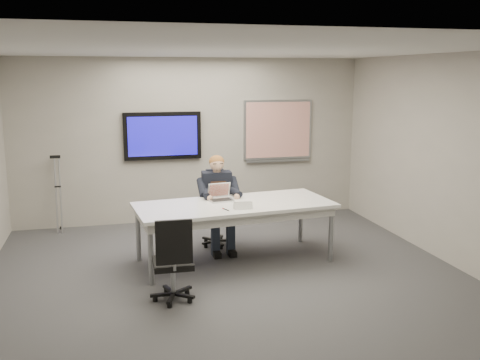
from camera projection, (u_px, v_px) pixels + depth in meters
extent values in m
cube|color=#3A3A3D|center=(232.00, 282.00, 6.61)|extent=(6.00, 6.00, 0.02)
cube|color=silver|center=(231.00, 49.00, 6.06)|extent=(6.00, 6.00, 0.02)
cube|color=#AAA49A|center=(192.00, 140.00, 9.19)|extent=(6.00, 0.02, 2.80)
cube|color=#AAA49A|center=(337.00, 249.00, 3.48)|extent=(6.00, 0.02, 2.80)
cube|color=#AAA49A|center=(452.00, 161.00, 7.05)|extent=(0.02, 6.00, 2.80)
cube|color=white|center=(234.00, 205.00, 7.19)|extent=(2.73, 1.36, 0.04)
cube|color=silver|center=(234.00, 211.00, 7.21)|extent=(2.61, 1.24, 0.11)
cylinder|color=gray|center=(151.00, 255.00, 6.43)|extent=(0.07, 0.07, 0.77)
cylinder|color=gray|center=(331.00, 234.00, 7.26)|extent=(0.07, 0.07, 0.77)
cylinder|color=gray|center=(138.00, 234.00, 7.28)|extent=(0.07, 0.07, 0.77)
cylinder|color=gray|center=(301.00, 217.00, 8.11)|extent=(0.07, 0.07, 0.77)
cube|color=black|center=(163.00, 136.00, 9.00)|extent=(1.30, 0.08, 0.80)
cube|color=#130D97|center=(163.00, 136.00, 8.96)|extent=(1.16, 0.01, 0.66)
cube|color=gray|center=(278.00, 130.00, 9.51)|extent=(1.25, 0.04, 1.05)
cube|color=white|center=(278.00, 130.00, 9.48)|extent=(1.18, 0.01, 0.98)
cube|color=gray|center=(278.00, 160.00, 9.58)|extent=(1.18, 0.05, 0.04)
cylinder|color=gray|center=(217.00, 228.00, 7.98)|extent=(0.06, 0.06, 0.33)
cube|color=black|center=(217.00, 218.00, 7.95)|extent=(0.50, 0.50, 0.06)
cube|color=black|center=(216.00, 195.00, 8.09)|extent=(0.39, 0.12, 0.48)
cylinder|color=gray|center=(173.00, 278.00, 6.03)|extent=(0.06, 0.06, 0.34)
cube|color=black|center=(173.00, 263.00, 5.99)|extent=(0.45, 0.45, 0.07)
cube|color=black|center=(174.00, 242.00, 5.73)|extent=(0.40, 0.06, 0.49)
cube|color=black|center=(217.00, 191.00, 7.84)|extent=(0.44, 0.27, 0.58)
cube|color=#341F15|center=(218.00, 191.00, 7.72)|extent=(0.22, 0.03, 0.28)
sphere|color=#DDAA87|center=(217.00, 164.00, 7.73)|extent=(0.21, 0.21, 0.21)
ellipsoid|color=brown|center=(217.00, 161.00, 7.74)|extent=(0.22, 0.22, 0.19)
cube|color=silver|center=(221.00, 200.00, 7.32)|extent=(0.35, 0.27, 0.02)
cube|color=black|center=(221.00, 200.00, 7.31)|extent=(0.29, 0.19, 0.00)
cube|color=silver|center=(219.00, 190.00, 7.44)|extent=(0.33, 0.12, 0.21)
cube|color=#B12612|center=(219.00, 190.00, 7.43)|extent=(0.29, 0.10, 0.18)
cylinder|color=black|center=(226.00, 209.00, 6.84)|extent=(0.06, 0.15, 0.01)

